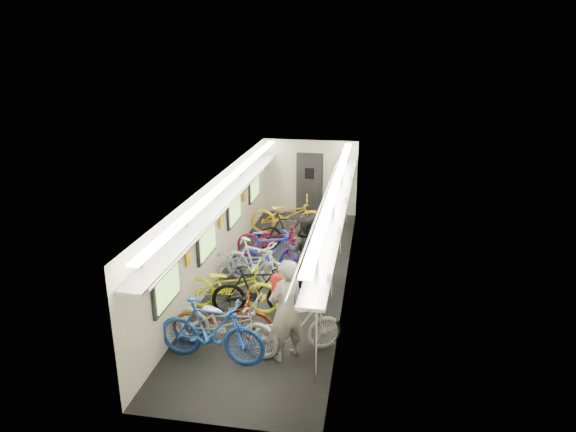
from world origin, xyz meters
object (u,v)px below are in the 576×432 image
at_px(bicycle_0, 226,323).
at_px(passenger_near, 286,310).
at_px(backpack, 280,286).
at_px(bicycle_1, 211,331).
at_px(passenger_mid, 305,251).

relative_size(bicycle_0, passenger_near, 1.11).
bearing_deg(backpack, bicycle_1, -134.45).
height_order(bicycle_1, passenger_near, passenger_near).
height_order(bicycle_1, backpack, backpack).
bearing_deg(bicycle_1, passenger_mid, -13.95).
bearing_deg(backpack, passenger_near, -34.02).
bearing_deg(backpack, bicycle_0, -150.71).
bearing_deg(passenger_near, bicycle_0, -47.50).
bearing_deg(bicycle_0, bicycle_1, 171.02).
height_order(passenger_mid, backpack, passenger_mid).
bearing_deg(passenger_mid, bicycle_1, 70.79).
bearing_deg(passenger_mid, bicycle_0, 71.07).
bearing_deg(backpack, passenger_mid, 109.40).
bearing_deg(passenger_mid, passenger_near, 92.48).
bearing_deg(bicycle_0, passenger_mid, -6.62).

